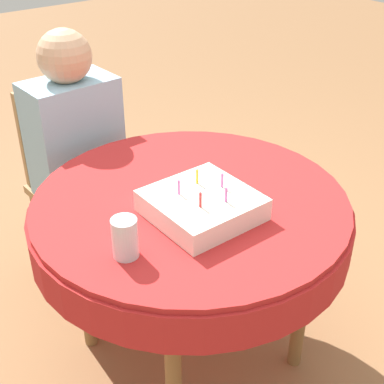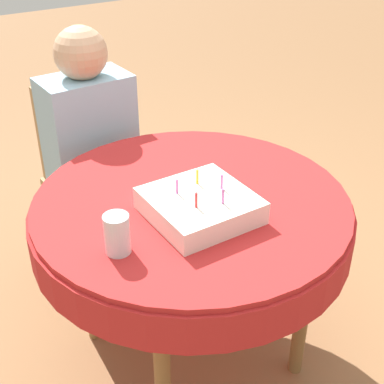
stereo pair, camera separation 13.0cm
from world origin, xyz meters
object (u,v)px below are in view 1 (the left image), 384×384
(chair, at_px, (73,176))
(drinking_glass, at_px, (125,238))
(birthday_cake, at_px, (202,205))
(person, at_px, (77,139))

(chair, height_order, drinking_glass, chair)
(birthday_cake, distance_m, drinking_glass, 0.29)
(chair, bearing_deg, birthday_cake, -91.02)
(person, bearing_deg, chair, 90.00)
(chair, bearing_deg, drinking_glass, -108.76)
(chair, height_order, birthday_cake, chair)
(birthday_cake, bearing_deg, chair, 91.22)
(person, distance_m, birthday_cake, 0.80)
(person, bearing_deg, drinking_glass, -110.54)
(chair, height_order, person, person)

